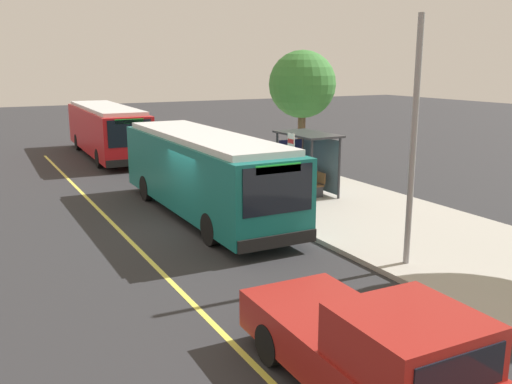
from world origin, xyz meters
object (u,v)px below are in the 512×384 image
Objects in this scene: route_sign_post at (291,161)px; pedestrian_commuter at (272,177)px; transit_bus_main at (204,171)px; transit_bus_second at (107,129)px; pickup_truck at (377,355)px; waiting_bench at (310,182)px.

route_sign_post reaches higher than pedestrian_commuter.
pedestrian_commuter is (-0.09, 2.82, -0.50)m from transit_bus_main.
transit_bus_second is 6.76× the size of pedestrian_commuter.
transit_bus_main reaches higher than pickup_truck.
transit_bus_second is at bearing -169.30° from pedestrian_commuter.
transit_bus_second is 2.10× the size of pickup_truck.
pickup_truck is (11.91, -2.05, -0.76)m from transit_bus_main.
waiting_bench is 2.21m from pedestrian_commuter.
waiting_bench is (14.14, 4.86, -0.98)m from transit_bus_second.
route_sign_post is at bearing 155.28° from pickup_truck.
transit_bus_second is at bearing 175.48° from pickup_truck.
transit_bus_main is at bearing -113.16° from route_sign_post.
pickup_truck is 12.95m from pedestrian_commuter.
route_sign_post reaches higher than pickup_truck.
transit_bus_second is at bearing 179.80° from transit_bus_main.
pickup_truck is 3.21× the size of pedestrian_commuter.
pickup_truck is 14.31m from waiting_bench.
waiting_bench is (-12.50, 6.97, -0.22)m from pickup_truck.
transit_bus_second is 14.91m from pedestrian_commuter.
route_sign_post is (1.23, 2.87, 0.34)m from transit_bus_main.
transit_bus_main is 3.14m from route_sign_post.
pickup_truck reaches higher than pedestrian_commuter.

